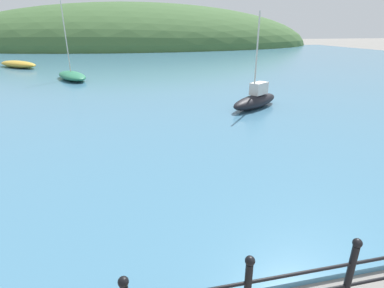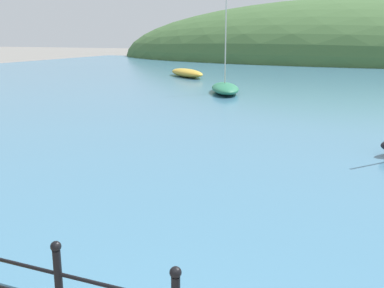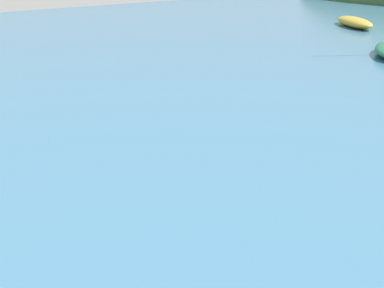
% 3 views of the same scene
% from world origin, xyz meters
% --- Properties ---
extents(boat_red_dinghy, '(4.73, 4.58, 0.64)m').
position_xyz_m(boat_red_dinghy, '(-12.70, 31.14, 0.42)').
color(boat_red_dinghy, gold).
rests_on(boat_red_dinghy, water).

